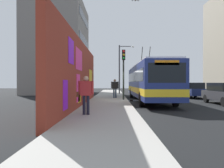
# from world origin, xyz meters

# --- Properties ---
(ground_plane) EXTENTS (80.00, 80.00, 0.00)m
(ground_plane) POSITION_xyz_m (0.00, 0.00, 0.00)
(ground_plane) COLOR black
(sidewalk_slab) EXTENTS (48.00, 3.20, 0.15)m
(sidewalk_slab) POSITION_xyz_m (0.00, 1.60, 0.07)
(sidewalk_slab) COLOR #9E9B93
(sidewalk_slab) RESTS_ON ground_plane
(graffiti_wall) EXTENTS (14.93, 0.32, 4.24)m
(graffiti_wall) POSITION_xyz_m (-3.53, 3.35, 2.12)
(graffiti_wall) COLOR maroon
(graffiti_wall) RESTS_ON ground_plane
(building_far_left) EXTENTS (10.60, 7.48, 12.87)m
(building_far_left) POSITION_xyz_m (13.56, 9.20, 6.44)
(building_far_left) COLOR gray
(building_far_left) RESTS_ON ground_plane
(city_bus) EXTENTS (12.55, 2.54, 4.86)m
(city_bus) POSITION_xyz_m (0.81, -1.80, 1.72)
(city_bus) COLOR navy
(city_bus) RESTS_ON ground_plane
(parked_car_navy) EXTENTS (4.06, 1.77, 1.58)m
(parked_car_navy) POSITION_xyz_m (4.68, -7.00, 0.83)
(parked_car_navy) COLOR navy
(parked_car_navy) RESTS_ON ground_plane
(pedestrian_near_wall) EXTENTS (0.23, 0.77, 1.75)m
(pedestrian_near_wall) POSITION_xyz_m (-7.72, 2.43, 1.18)
(pedestrian_near_wall) COLOR #1E1E2D
(pedestrian_near_wall) RESTS_ON sidewalk_slab
(pedestrian_midblock) EXTENTS (0.23, 0.70, 1.75)m
(pedestrian_midblock) POSITION_xyz_m (2.54, 1.07, 1.19)
(pedestrian_midblock) COLOR #2D3F59
(pedestrian_midblock) RESTS_ON sidewalk_slab
(traffic_light) EXTENTS (0.49, 0.28, 4.20)m
(traffic_light) POSITION_xyz_m (0.51, 0.35, 2.98)
(traffic_light) COLOR #2D382D
(traffic_light) RESTS_ON sidewalk_slab
(street_lamp) EXTENTS (0.44, 1.98, 6.23)m
(street_lamp) POSITION_xyz_m (9.93, 0.21, 3.77)
(street_lamp) COLOR #4C4C51
(street_lamp) RESTS_ON sidewalk_slab
(flying_pigeons) EXTENTS (0.32, 0.54, 0.16)m
(flying_pigeons) POSITION_xyz_m (-1.08, -0.48, 7.89)
(flying_pigeons) COLOR gray
(curbside_puddle) EXTENTS (1.44, 1.44, 0.00)m
(curbside_puddle) POSITION_xyz_m (1.38, -0.60, 0.00)
(curbside_puddle) COLOR black
(curbside_puddle) RESTS_ON ground_plane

